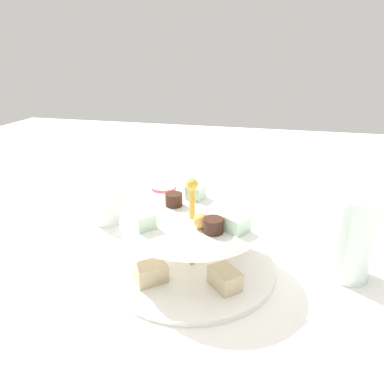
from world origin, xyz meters
The scene contains 6 objects.
ground_plane centered at (0.00, 0.00, 0.00)m, with size 2.40×2.40×0.00m, color white.
tiered_serving_stand centered at (0.00, 0.00, 0.04)m, with size 0.28×0.28×0.16m.
water_glass_tall_right centered at (-0.25, -0.04, 0.07)m, with size 0.07×0.07×0.14m, color silver.
water_glass_short_left centered at (0.22, -0.13, 0.04)m, with size 0.06×0.06×0.07m, color silver.
teacup_with_saucer centered at (0.13, -0.24, 0.02)m, with size 0.09×0.09×0.05m.
butter_knife_right centered at (-0.09, -0.29, 0.00)m, with size 0.17×0.01×0.00m, color silver.
Camera 1 is at (-0.12, 0.50, 0.35)m, focal length 33.08 mm.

